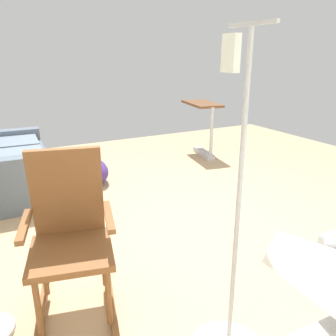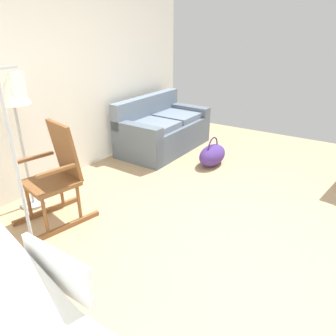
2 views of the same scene
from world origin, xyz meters
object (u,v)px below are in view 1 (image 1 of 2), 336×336
object	(u,v)px
rocking_chair	(71,238)
overbed_table	(203,122)
couch	(7,167)
iv_pole	(229,318)
duffel_bag	(95,170)

from	to	relation	value
rocking_chair	overbed_table	bearing A→B (deg)	-46.05
rocking_chair	couch	bearing A→B (deg)	5.76
couch	overbed_table	bearing A→B (deg)	-85.93
iv_pole	couch	bearing A→B (deg)	15.58
iv_pole	rocking_chair	bearing A→B (deg)	39.65
rocking_chair	overbed_table	size ratio (longest dim) A/B	1.20
rocking_chair	overbed_table	world-z (taller)	rocking_chair
duffel_bag	rocking_chair	bearing A→B (deg)	160.81
rocking_chair	iv_pole	distance (m)	1.02
couch	rocking_chair	xyz separation A→B (m)	(-2.36, -0.24, 0.20)
couch	duffel_bag	xyz separation A→B (m)	(-0.18, -0.99, -0.15)
overbed_table	iv_pole	size ratio (longest dim) A/B	0.52
rocking_chair	duffel_bag	bearing A→B (deg)	-19.19
couch	overbed_table	xyz separation A→B (m)	(0.21, -2.90, 0.23)
overbed_table	duffel_bag	distance (m)	1.98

